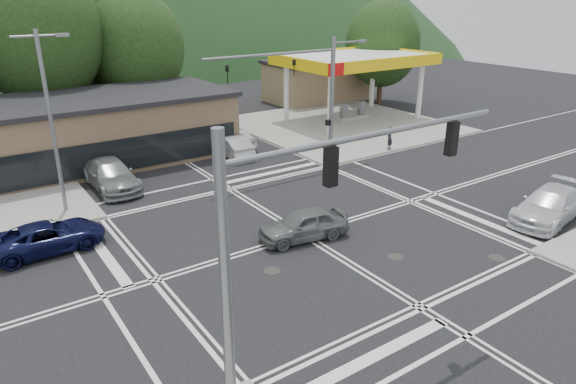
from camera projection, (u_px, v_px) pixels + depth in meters
ground at (303, 235)px, 23.93m from camera, size 120.00×120.00×0.00m
sidewalk_ne at (342, 125)px, 43.32m from camera, size 16.00×16.00×0.15m
gas_station_canopy at (355, 62)px, 43.32m from camera, size 12.32×8.34×5.75m
convenience_store at (318, 82)px, 52.97m from camera, size 10.00×6.00×3.80m
commercial_row at (40, 139)px, 32.05m from camera, size 24.00×8.00×4.00m
hill_north at (12, 54)px, 93.06m from camera, size 252.00×126.00×140.00m
tree_n_b at (37, 34)px, 36.37m from camera, size 9.00×9.00×12.98m
tree_n_c at (136, 47)px, 40.52m from camera, size 7.60×7.60×10.87m
tree_n_e at (82, 37)px, 41.78m from camera, size 8.40×8.40×11.98m
tree_ne at (383, 44)px, 49.79m from camera, size 7.20×7.20×9.99m
streetlight_nw at (51, 115)px, 24.56m from camera, size 2.50×0.25×9.00m
signal_mast_ne at (317, 86)px, 32.03m from camera, size 11.65×0.30×8.00m
signal_mast_sw at (290, 233)px, 12.40m from camera, size 9.14×0.28×8.00m
car_blue_west at (48, 237)px, 22.24m from camera, size 4.76×2.30×1.31m
car_grey_center at (303, 224)px, 23.30m from camera, size 4.39×2.36×1.42m
car_silver_east at (550, 205)px, 25.21m from camera, size 5.73×3.08×1.58m
car_queue_a at (231, 145)px, 35.30m from camera, size 1.83×4.51×1.45m
car_queue_b at (235, 137)px, 37.25m from camera, size 2.03×4.51×1.50m
car_northbound at (111, 175)px, 29.34m from camera, size 2.27×5.53×1.60m
pedestrian at (390, 138)px, 36.19m from camera, size 0.69×0.60×1.59m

